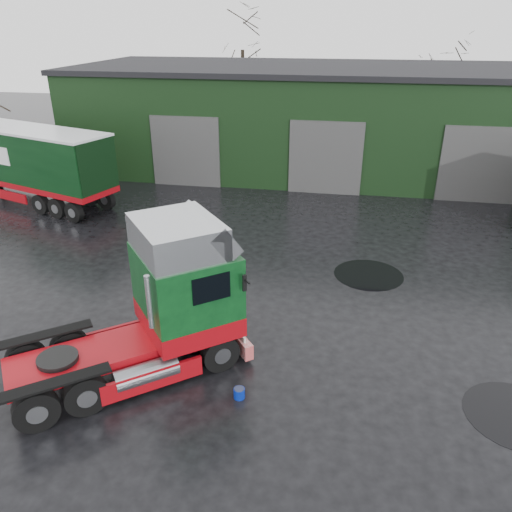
{
  "coord_description": "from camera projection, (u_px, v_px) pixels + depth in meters",
  "views": [
    {
      "loc": [
        3.21,
        -13.3,
        8.87
      ],
      "look_at": [
        0.44,
        1.55,
        1.7
      ],
      "focal_mm": 35.0,
      "sensor_mm": 36.0,
      "label": 1
    }
  ],
  "objects": [
    {
      "name": "ground",
      "position": [
        234.0,
        322.0,
        16.14
      ],
      "size": [
        100.0,
        100.0,
        0.0
      ],
      "primitive_type": "plane",
      "color": "black"
    },
    {
      "name": "tree_back_a",
      "position": [
        243.0,
        74.0,
        41.74
      ],
      "size": [
        4.4,
        4.4,
        9.5
      ],
      "primitive_type": null,
      "color": "black",
      "rests_on": "ground"
    },
    {
      "name": "trailer_left",
      "position": [
        13.0,
        162.0,
        26.55
      ],
      "size": [
        13.0,
        6.58,
        3.99
      ],
      "primitive_type": null,
      "rotation": [
        0.0,
        0.0,
        1.25
      ],
      "color": "silver",
      "rests_on": "ground"
    },
    {
      "name": "puddle_0",
      "position": [
        190.0,
        330.0,
        15.73
      ],
      "size": [
        2.63,
        2.63,
        0.01
      ],
      "primitive_type": "cylinder",
      "color": "black",
      "rests_on": "ground"
    },
    {
      "name": "wash_bucket",
      "position": [
        239.0,
        393.0,
        12.88
      ],
      "size": [
        0.32,
        0.32,
        0.28
      ],
      "primitive_type": "cylinder",
      "rotation": [
        0.0,
        0.0,
        -0.11
      ],
      "color": "#061E92",
      "rests_on": "ground"
    },
    {
      "name": "hero_tractor",
      "position": [
        117.0,
        307.0,
        12.96
      ],
      "size": [
        7.14,
        6.53,
        4.24
      ],
      "primitive_type": null,
      "rotation": [
        0.0,
        0.0,
        -0.89
      ],
      "color": "#0A3A16",
      "rests_on": "ground"
    },
    {
      "name": "warehouse",
      "position": [
        332.0,
        117.0,
        32.22
      ],
      "size": [
        32.4,
        12.4,
        6.3
      ],
      "color": "black",
      "rests_on": "ground"
    },
    {
      "name": "tree_back_b",
      "position": [
        440.0,
        91.0,
        39.52
      ],
      "size": [
        4.4,
        4.4,
        7.5
      ],
      "primitive_type": null,
      "color": "black",
      "rests_on": "ground"
    },
    {
      "name": "puddle_1",
      "position": [
        369.0,
        275.0,
        19.16
      ],
      "size": [
        2.64,
        2.64,
        0.01
      ],
      "primitive_type": "cylinder",
      "color": "black",
      "rests_on": "ground"
    }
  ]
}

